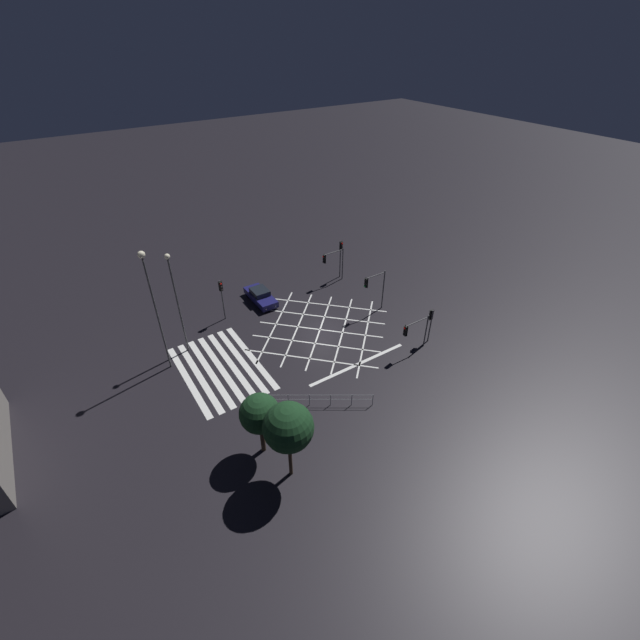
{
  "coord_description": "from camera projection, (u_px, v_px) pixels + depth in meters",
  "views": [
    {
      "loc": [
        26.21,
        -17.12,
        23.17
      ],
      "look_at": [
        0.0,
        0.0,
        1.06
      ],
      "focal_mm": 24.0,
      "sensor_mm": 36.0,
      "label": 1
    }
  ],
  "objects": [
    {
      "name": "street_lamp_east",
      "position": [
        175.0,
        292.0,
        33.18
      ],
      "size": [
        0.44,
        0.44,
        9.08
      ],
      "color": "#424244",
      "rests_on": "ground_plane"
    },
    {
      "name": "street_tree_far",
      "position": [
        260.0,
        414.0,
        26.14
      ],
      "size": [
        2.56,
        2.56,
        4.7
      ],
      "color": "#38281C",
      "rests_on": "ground_plane"
    },
    {
      "name": "ground_plane",
      "position": [
        320.0,
        330.0,
        38.94
      ],
      "size": [
        200.0,
        200.0,
        0.0
      ],
      "primitive_type": "plane",
      "color": "black"
    },
    {
      "name": "traffic_light_ne_main",
      "position": [
        431.0,
        319.0,
        36.26
      ],
      "size": [
        0.39,
        0.36,
        3.25
      ],
      "rotation": [
        0.0,
        0.0,
        3.14
      ],
      "color": "#424244",
      "rests_on": "ground_plane"
    },
    {
      "name": "waiting_car",
      "position": [
        261.0,
        296.0,
        42.48
      ],
      "size": [
        4.43,
        1.71,
        1.32
      ],
      "color": "#191951",
      "rests_on": "ground_plane"
    },
    {
      "name": "traffic_light_median_north",
      "position": [
        374.0,
        285.0,
        39.56
      ],
      "size": [
        0.36,
        2.45,
        4.11
      ],
      "rotation": [
        0.0,
        0.0,
        -1.57
      ],
      "color": "#424244",
      "rests_on": "ground_plane"
    },
    {
      "name": "traffic_light_ne_cross",
      "position": [
        414.0,
        330.0,
        34.97
      ],
      "size": [
        0.36,
        2.74,
        3.2
      ],
      "rotation": [
        0.0,
        0.0,
        -1.57
      ],
      "color": "#424244",
      "rests_on": "ground_plane"
    },
    {
      "name": "traffic_light_nw_cross",
      "position": [
        332.0,
        260.0,
        44.39
      ],
      "size": [
        0.36,
        2.61,
        3.64
      ],
      "rotation": [
        0.0,
        0.0,
        -1.57
      ],
      "color": "#424244",
      "rests_on": "ground_plane"
    },
    {
      "name": "street_tree_near",
      "position": [
        288.0,
        427.0,
        24.18
      ],
      "size": [
        2.98,
        2.98,
        5.76
      ],
      "color": "#38281C",
      "rests_on": "ground_plane"
    },
    {
      "name": "road_markings",
      "position": [
        261.0,
        355.0,
        36.0
      ],
      "size": [
        14.1,
        19.62,
        0.01
      ],
      "color": "silver",
      "rests_on": "ground_plane"
    },
    {
      "name": "street_lamp_west",
      "position": [
        151.0,
        291.0,
        30.68
      ],
      "size": [
        0.53,
        0.53,
        10.34
      ],
      "color": "#424244",
      "rests_on": "ground_plane"
    },
    {
      "name": "traffic_light_sw_main",
      "position": [
        222.0,
        293.0,
        38.62
      ],
      "size": [
        0.39,
        0.36,
        4.09
      ],
      "color": "#424244",
      "rests_on": "ground_plane"
    },
    {
      "name": "pedestrian_railing",
      "position": [
        320.0,
        398.0,
        30.94
      ],
      "size": [
        4.24,
        6.47,
        1.05
      ],
      "rotation": [
        0.0,
        0.0,
        0.99
      ],
      "color": "gray",
      "rests_on": "ground_plane"
    },
    {
      "name": "traffic_light_nw_main",
      "position": [
        341.0,
        252.0,
        45.13
      ],
      "size": [
        0.39,
        0.36,
        4.23
      ],
      "color": "#424244",
      "rests_on": "ground_plane"
    }
  ]
}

